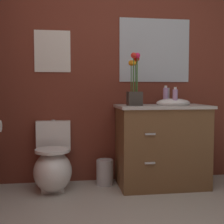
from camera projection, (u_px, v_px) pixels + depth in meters
wall_back at (139, 69)px, 3.46m from camera, size 4.13×0.05×2.50m
toilet at (53, 166)px, 3.10m from camera, size 0.38×0.59×0.69m
vanity_cabinet at (162, 145)px, 3.22m from camera, size 0.94×0.56×1.03m
flower_vase at (134, 86)px, 3.07m from camera, size 0.14×0.14×0.52m
soap_bottle at (175, 97)px, 3.13m from camera, size 0.05×0.05×0.19m
lotion_bottle at (166, 96)px, 3.33m from camera, size 0.06×0.06×0.20m
trash_bin at (105, 172)px, 3.27m from camera, size 0.18×0.18×0.27m
wall_poster at (52, 51)px, 3.28m from camera, size 0.38×0.01×0.44m
wall_mirror at (155, 50)px, 3.44m from camera, size 0.80×0.01×0.70m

